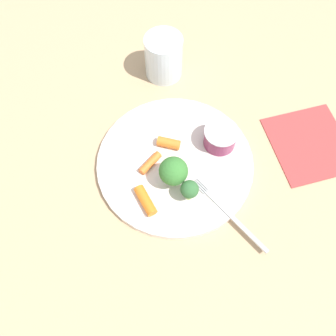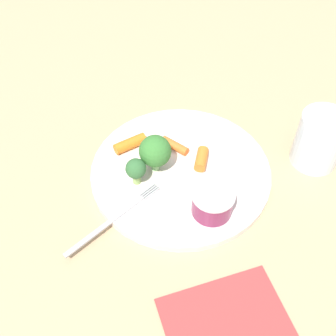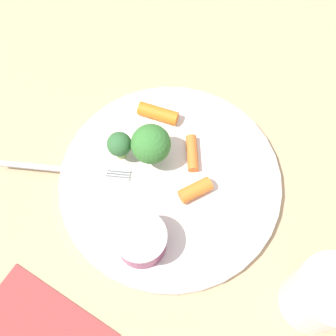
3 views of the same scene
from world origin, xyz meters
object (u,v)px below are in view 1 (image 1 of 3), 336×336
(carrot_stick_0, at_px, (145,201))
(carrot_stick_1, at_px, (150,163))
(plate, at_px, (175,163))
(broccoli_floret_0, at_px, (171,171))
(broccoli_floret_1, at_px, (190,190))
(sauce_cup, at_px, (220,137))
(napkin, at_px, (310,144))
(fork, at_px, (228,213))
(drinking_glass, at_px, (164,57))
(carrot_stick_2, at_px, (169,143))

(carrot_stick_0, height_order, carrot_stick_1, carrot_stick_0)
(plate, distance_m, carrot_stick_1, 0.04)
(broccoli_floret_0, bearing_deg, broccoli_floret_1, -38.34)
(sauce_cup, distance_m, napkin, 0.17)
(broccoli_floret_1, height_order, fork, broccoli_floret_1)
(broccoli_floret_1, relative_size, drinking_glass, 0.52)
(carrot_stick_2, xyz_separation_m, napkin, (0.25, 0.03, -0.02))
(sauce_cup, relative_size, drinking_glass, 0.68)
(plate, height_order, carrot_stick_2, carrot_stick_2)
(carrot_stick_0, relative_size, carrot_stick_2, 1.29)
(carrot_stick_0, xyz_separation_m, napkin, (0.28, 0.14, -0.02))
(broccoli_floret_0, xyz_separation_m, carrot_stick_1, (-0.04, 0.03, -0.03))
(carrot_stick_1, bearing_deg, carrot_stick_0, -89.48)
(carrot_stick_2, bearing_deg, plate, -65.38)
(drinking_glass, bearing_deg, broccoli_floret_1, -75.78)
(broccoli_floret_0, distance_m, fork, 0.11)
(carrot_stick_1, relative_size, drinking_glass, 0.53)
(sauce_cup, height_order, carrot_stick_0, sauce_cup)
(carrot_stick_2, bearing_deg, sauce_cup, 8.90)
(broccoli_floret_0, xyz_separation_m, drinking_glass, (-0.04, 0.24, -0.01))
(drinking_glass, height_order, napkin, drinking_glass)
(sauce_cup, xyz_separation_m, carrot_stick_1, (-0.12, -0.05, -0.01))
(broccoli_floret_1, distance_m, carrot_stick_0, 0.07)
(carrot_stick_0, relative_size, drinking_glass, 0.60)
(carrot_stick_0, xyz_separation_m, carrot_stick_1, (-0.00, 0.07, -0.00))
(plate, bearing_deg, broccoli_floret_1, -66.22)
(fork, height_order, napkin, fork)
(broccoli_floret_0, relative_size, carrot_stick_0, 1.20)
(sauce_cup, distance_m, broccoli_floret_1, 0.12)
(sauce_cup, bearing_deg, plate, -148.93)
(plate, relative_size, carrot_stick_1, 5.88)
(plate, relative_size, sauce_cup, 4.62)
(sauce_cup, xyz_separation_m, broccoli_floret_0, (-0.08, -0.08, 0.02))
(plate, bearing_deg, carrot_stick_2, 114.62)
(sauce_cup, xyz_separation_m, carrot_stick_0, (-0.11, -0.12, -0.01))
(broccoli_floret_0, height_order, broccoli_floret_1, broccoli_floret_0)
(fork, height_order, drinking_glass, drinking_glass)
(broccoli_floret_0, relative_size, fork, 0.49)
(broccoli_floret_1, height_order, carrot_stick_1, broccoli_floret_1)
(carrot_stick_1, bearing_deg, plate, 14.00)
(sauce_cup, height_order, fork, sauce_cup)
(broccoli_floret_1, bearing_deg, carrot_stick_1, 142.79)
(sauce_cup, distance_m, drinking_glass, 0.20)
(plate, distance_m, fork, 0.13)
(broccoli_floret_1, relative_size, carrot_stick_2, 1.13)
(carrot_stick_0, relative_size, carrot_stick_1, 1.12)
(carrot_stick_1, relative_size, carrot_stick_2, 1.16)
(sauce_cup, xyz_separation_m, napkin, (0.16, 0.02, -0.03))
(drinking_glass, bearing_deg, carrot_stick_2, -81.47)
(plate, relative_size, napkin, 1.86)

